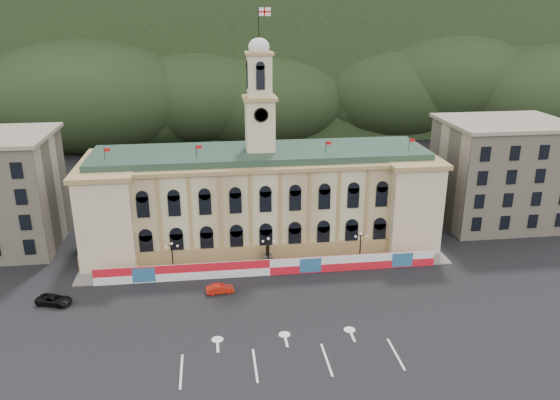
{
  "coord_description": "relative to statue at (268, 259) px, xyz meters",
  "views": [
    {
      "loc": [
        -7.8,
        -56.18,
        37.09
      ],
      "look_at": [
        1.88,
        18.0,
        10.53
      ],
      "focal_mm": 35.0,
      "sensor_mm": 36.0,
      "label": 1
    }
  ],
  "objects": [
    {
      "name": "ground",
      "position": [
        0.0,
        -18.0,
        -1.19
      ],
      "size": [
        260.0,
        260.0,
        0.0
      ],
      "primitive_type": "plane",
      "color": "black",
      "rests_on": "ground"
    },
    {
      "name": "hoarding_fence",
      "position": [
        0.06,
        -2.93,
        0.06
      ],
      "size": [
        50.0,
        0.44,
        2.5
      ],
      "color": "red",
      "rests_on": "ground"
    },
    {
      "name": "side_building_right",
      "position": [
        43.0,
        12.93,
        8.14
      ],
      "size": [
        21.0,
        17.0,
        18.6
      ],
      "color": "#B8A98E",
      "rests_on": "ground"
    },
    {
      "name": "lamp_left",
      "position": [
        -14.0,
        -1.0,
        1.89
      ],
      "size": [
        1.96,
        0.44,
        5.15
      ],
      "color": "black",
      "rests_on": "ground"
    },
    {
      "name": "pavement",
      "position": [
        0.0,
        -0.25,
        -1.11
      ],
      "size": [
        56.0,
        5.5,
        0.16
      ],
      "primitive_type": "cube",
      "color": "slate",
      "rests_on": "ground"
    },
    {
      "name": "black_suv",
      "position": [
        -29.16,
        -7.6,
        -0.53
      ],
      "size": [
        5.01,
        6.01,
        1.31
      ],
      "primitive_type": "imported",
      "rotation": [
        0.0,
        0.0,
        1.25
      ],
      "color": "black",
      "rests_on": "ground"
    },
    {
      "name": "statue",
      "position": [
        0.0,
        0.0,
        0.0
      ],
      "size": [
        1.4,
        1.4,
        3.72
      ],
      "color": "#595651",
      "rests_on": "ground"
    },
    {
      "name": "lamp_center",
      "position": [
        0.0,
        -1.0,
        1.89
      ],
      "size": [
        1.96,
        0.44,
        5.15
      ],
      "color": "black",
      "rests_on": "ground"
    },
    {
      "name": "hill_ridge",
      "position": [
        0.03,
        103.99,
        18.3
      ],
      "size": [
        230.0,
        80.0,
        64.0
      ],
      "color": "black",
      "rests_on": "ground"
    },
    {
      "name": "lane_markings",
      "position": [
        0.0,
        -23.0,
        -1.18
      ],
      "size": [
        26.0,
        10.0,
        0.02
      ],
      "primitive_type": null,
      "color": "white",
      "rests_on": "ground"
    },
    {
      "name": "lamp_right",
      "position": [
        14.0,
        -1.0,
        1.89
      ],
      "size": [
        1.96,
        0.44,
        5.15
      ],
      "color": "black",
      "rests_on": "ground"
    },
    {
      "name": "red_sedan",
      "position": [
        -7.37,
        -7.36,
        -0.56
      ],
      "size": [
        2.12,
        4.1,
        1.26
      ],
      "primitive_type": "imported",
      "rotation": [
        0.0,
        0.0,
        1.68
      ],
      "color": "red",
      "rests_on": "ground"
    },
    {
      "name": "city_hall",
      "position": [
        0.0,
        9.63,
        6.66
      ],
      "size": [
        56.2,
        17.6,
        37.1
      ],
      "color": "beige",
      "rests_on": "ground"
    }
  ]
}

